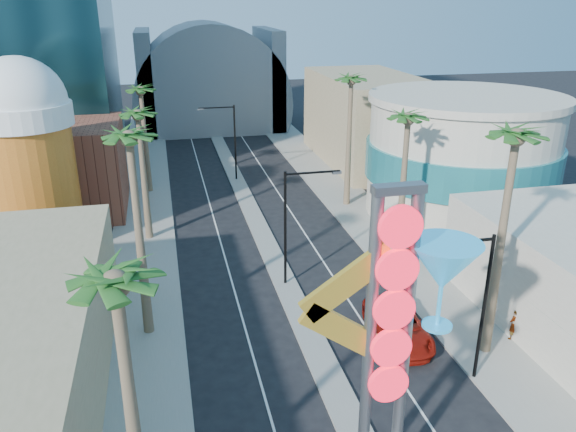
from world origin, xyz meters
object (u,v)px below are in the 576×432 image
(red_pickup, at_px, (398,325))
(pedestrian_b, at_px, (390,264))
(neon_sign, at_px, (410,322))
(pedestrian_a, at_px, (514,324))

(red_pickup, relative_size, pedestrian_b, 3.54)
(neon_sign, height_order, pedestrian_b, neon_sign)
(red_pickup, bearing_deg, pedestrian_b, 76.31)
(neon_sign, relative_size, pedestrian_b, 7.26)
(red_pickup, xyz_separation_m, pedestrian_a, (6.24, -1.68, 0.23))
(pedestrian_a, bearing_deg, red_pickup, -34.20)
(pedestrian_b, bearing_deg, pedestrian_a, 123.65)
(red_pickup, distance_m, pedestrian_b, 7.62)
(neon_sign, relative_size, pedestrian_a, 6.74)
(red_pickup, height_order, pedestrian_a, pedestrian_a)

